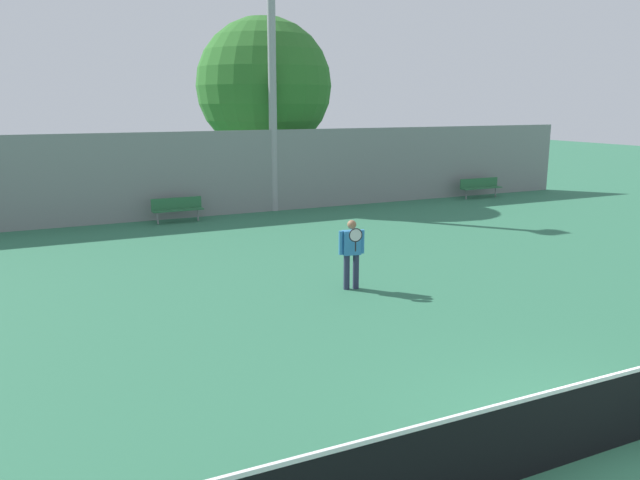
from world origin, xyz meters
TOP-DOWN VIEW (x-y plane):
  - ground_plane at (0.00, 0.00)m, footprint 100.00×100.00m
  - tennis_net at (0.00, 0.00)m, footprint 11.03×0.09m
  - tennis_player at (0.42, 7.31)m, footprint 0.59×0.45m
  - bench_courtside_near at (12.36, 17.22)m, footprint 2.08×0.40m
  - bench_courtside_far at (-1.23, 17.22)m, footprint 1.79×0.40m
  - light_pole_near_left at (2.78, 18.03)m, footprint 0.90×0.60m
  - back_fence at (0.00, 17.95)m, footprint 34.17×0.06m
  - tree_green_broad at (3.59, 21.06)m, footprint 5.76×5.76m

SIDE VIEW (x-z plane):
  - ground_plane at x=0.00m, z-range 0.00..0.00m
  - tennis_net at x=0.00m, z-range 0.01..1.01m
  - bench_courtside_far at x=-1.23m, z-range 0.11..0.98m
  - bench_courtside_near at x=12.36m, z-range 0.11..0.98m
  - tennis_player at x=0.42m, z-range 0.11..1.71m
  - back_fence at x=0.00m, z-range 0.00..3.16m
  - tree_green_broad at x=3.59m, z-range 0.99..8.74m
  - light_pole_near_left at x=2.78m, z-range 0.54..9.46m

